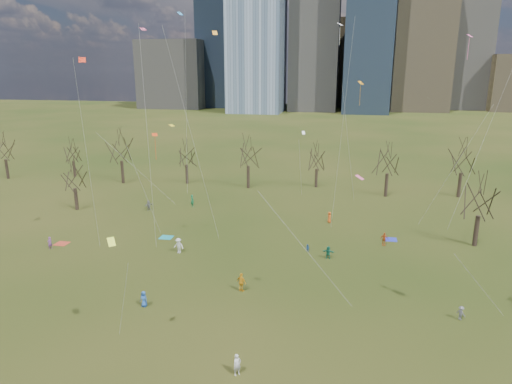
% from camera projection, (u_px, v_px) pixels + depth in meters
% --- Properties ---
extents(ground, '(500.00, 500.00, 0.00)m').
position_uv_depth(ground, '(231.00, 295.00, 43.47)').
color(ground, black).
rests_on(ground, ground).
extents(downtown_skyline, '(212.50, 78.00, 118.00)m').
position_uv_depth(downtown_skyline, '(327.00, 33.00, 233.25)').
color(downtown_skyline, slate).
rests_on(downtown_skyline, ground).
extents(bare_tree_row, '(113.04, 29.80, 9.50)m').
position_uv_depth(bare_tree_row, '(285.00, 159.00, 77.15)').
color(bare_tree_row, black).
rests_on(bare_tree_row, ground).
extents(blanket_teal, '(1.60, 1.50, 0.03)m').
position_uv_depth(blanket_teal, '(166.00, 237.00, 58.30)').
color(blanket_teal, teal).
rests_on(blanket_teal, ground).
extents(blanket_navy, '(1.60, 1.50, 0.03)m').
position_uv_depth(blanket_navy, '(390.00, 239.00, 57.60)').
color(blanket_navy, '#252FAE').
rests_on(blanket_navy, ground).
extents(blanket_crimson, '(1.60, 1.50, 0.03)m').
position_uv_depth(blanket_crimson, '(62.00, 244.00, 56.22)').
color(blanket_crimson, '#AD3622').
rests_on(blanket_crimson, ground).
extents(person_0, '(0.81, 0.61, 1.49)m').
position_uv_depth(person_0, '(144.00, 299.00, 41.16)').
color(person_0, '#2553A3').
rests_on(person_0, ground).
extents(person_1, '(0.68, 0.68, 1.60)m').
position_uv_depth(person_1, '(237.00, 365.00, 31.92)').
color(person_1, silver).
rests_on(person_1, ground).
extents(person_3, '(0.90, 0.92, 1.27)m').
position_uv_depth(person_3, '(461.00, 313.00, 39.02)').
color(person_3, '#5C5B60').
rests_on(person_3, ground).
extents(person_4, '(1.20, 0.90, 1.89)m').
position_uv_depth(person_4, '(241.00, 282.00, 43.94)').
color(person_4, gold).
rests_on(person_4, ground).
extents(person_5, '(1.42, 0.60, 1.48)m').
position_uv_depth(person_5, '(328.00, 252.00, 51.64)').
color(person_5, '#17684D').
rests_on(person_5, ground).
extents(person_7, '(0.52, 0.65, 1.54)m').
position_uv_depth(person_7, '(50.00, 243.00, 54.39)').
color(person_7, '#844489').
rests_on(person_7, ground).
extents(person_8, '(0.59, 0.58, 0.96)m').
position_uv_depth(person_8, '(308.00, 248.00, 53.52)').
color(person_8, '#225297').
rests_on(person_8, ground).
extents(person_9, '(1.28, 0.87, 1.83)m').
position_uv_depth(person_9, '(179.00, 246.00, 53.17)').
color(person_9, silver).
rests_on(person_9, ground).
extents(person_10, '(1.02, 0.56, 1.66)m').
position_uv_depth(person_10, '(384.00, 239.00, 55.48)').
color(person_10, '#BE4F1B').
rests_on(person_10, ground).
extents(person_11, '(1.17, 1.45, 1.55)m').
position_uv_depth(person_11, '(149.00, 205.00, 69.35)').
color(person_11, slate).
rests_on(person_11, ground).
extents(person_12, '(0.56, 0.80, 1.53)m').
position_uv_depth(person_12, '(329.00, 217.00, 63.89)').
color(person_12, '#DB5518').
rests_on(person_12, ground).
extents(person_13, '(0.81, 0.80, 1.89)m').
position_uv_depth(person_13, '(192.00, 201.00, 71.29)').
color(person_13, '#1B7D47').
rests_on(person_13, ground).
extents(kites_airborne, '(48.51, 45.57, 27.54)m').
position_uv_depth(kites_airborne, '(289.00, 149.00, 51.54)').
color(kites_airborne, '#F04314').
rests_on(kites_airborne, ground).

